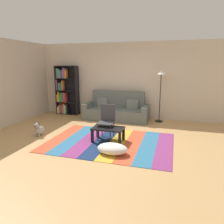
% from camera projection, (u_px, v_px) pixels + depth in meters
% --- Properties ---
extents(ground_plane, '(14.00, 14.00, 0.00)m').
position_uv_depth(ground_plane, '(106.00, 139.00, 5.56)').
color(ground_plane, tan).
extents(back_wall, '(6.80, 0.10, 2.70)m').
position_uv_depth(back_wall, '(128.00, 81.00, 7.64)').
color(back_wall, beige).
rests_on(back_wall, ground_plane).
extents(left_wall, '(0.10, 5.50, 2.70)m').
position_uv_depth(left_wall, '(15.00, 82.00, 6.91)').
color(left_wall, beige).
rests_on(left_wall, ground_plane).
extents(rug, '(3.10, 2.23, 0.01)m').
position_uv_depth(rug, '(110.00, 142.00, 5.32)').
color(rug, '#C64C2D').
rests_on(rug, ground_plane).
extents(couch, '(2.26, 0.80, 1.00)m').
position_uv_depth(couch, '(116.00, 110.00, 7.45)').
color(couch, '#59605B').
rests_on(couch, ground_plane).
extents(bookshelf, '(0.90, 0.28, 1.88)m').
position_uv_depth(bookshelf, '(65.00, 91.00, 8.19)').
color(bookshelf, black).
rests_on(bookshelf, ground_plane).
extents(coffee_table, '(0.79, 0.47, 0.36)m').
position_uv_depth(coffee_table, '(108.00, 130.00, 5.32)').
color(coffee_table, black).
rests_on(coffee_table, rug).
extents(pouf, '(0.68, 0.43, 0.24)m').
position_uv_depth(pouf, '(112.00, 149.00, 4.59)').
color(pouf, white).
rests_on(pouf, rug).
extents(dog, '(0.22, 0.35, 0.40)m').
position_uv_depth(dog, '(39.00, 130.00, 5.81)').
color(dog, '#9E998E').
rests_on(dog, ground_plane).
extents(standing_lamp, '(0.32, 0.32, 1.75)m').
position_uv_depth(standing_lamp, '(161.00, 79.00, 6.92)').
color(standing_lamp, black).
rests_on(standing_lamp, ground_plane).
extents(tv_remote, '(0.06, 0.15, 0.02)m').
position_uv_depth(tv_remote, '(107.00, 128.00, 5.24)').
color(tv_remote, black).
rests_on(tv_remote, coffee_table).
extents(folding_chair, '(0.40, 0.40, 0.90)m').
position_uv_depth(folding_chair, '(107.00, 119.00, 5.52)').
color(folding_chair, '#38383D').
rests_on(folding_chair, ground_plane).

